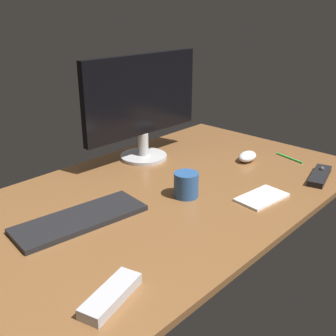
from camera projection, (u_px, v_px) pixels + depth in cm
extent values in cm
cube|color=brown|center=(169.00, 192.00, 138.25)|extent=(140.00, 84.00, 2.00)
cylinder|color=#B9B9B9|center=(144.00, 156.00, 165.28)|extent=(18.57, 18.57, 1.36)
cylinder|color=#B9B9B9|center=(143.00, 144.00, 163.31)|extent=(4.05, 4.05, 9.09)
cube|color=black|center=(142.00, 95.00, 155.90)|extent=(53.84, 4.73, 30.26)
cube|color=black|center=(80.00, 219.00, 117.68)|extent=(39.54, 18.75, 1.53)
ellipsoid|color=silver|center=(247.00, 156.00, 161.81)|extent=(10.46, 7.35, 3.79)
cube|color=black|center=(320.00, 176.00, 146.10)|extent=(19.26, 9.49, 2.03)
sphere|color=#3F3F44|center=(322.00, 169.00, 148.62)|extent=(1.81, 1.81, 1.81)
cube|color=#B7B7BC|center=(111.00, 295.00, 86.36)|extent=(16.98, 9.41, 2.52)
cylinder|color=#28518C|center=(186.00, 185.00, 131.71)|extent=(7.94, 7.94, 8.11)
cube|color=white|center=(262.00, 197.00, 131.40)|extent=(17.78, 11.51, 0.82)
cylinder|color=green|center=(289.00, 158.00, 164.60)|extent=(3.89, 12.81, 0.73)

